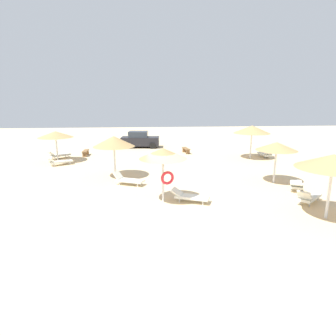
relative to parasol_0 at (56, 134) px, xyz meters
name	(u,v)px	position (x,y,z in m)	size (l,w,h in m)	color
ground_plane	(173,206)	(8.51, -10.96, -2.27)	(80.00, 80.00, 0.00)	beige
parasol_0	(56,134)	(0.00, 0.00, 0.00)	(2.79, 2.79, 2.53)	silver
parasol_1	(114,141)	(5.20, -5.29, 0.13)	(2.71, 2.71, 2.75)	silver
parasol_2	(163,154)	(8.07, -10.29, 0.19)	(2.36, 2.36, 2.76)	silver
parasol_3	(252,129)	(16.41, -0.01, 0.26)	(3.08, 3.08, 2.87)	silver
parasol_4	(333,162)	(15.05, -12.96, 0.28)	(3.04, 3.04, 2.86)	silver
parasol_5	(277,146)	(15.18, -7.43, 0.02)	(2.48, 2.48, 2.55)	silver
lounger_0	(59,161)	(0.50, -1.34, -1.95)	(1.97, 1.49, 0.69)	silver
lounger_1	(128,180)	(6.12, -7.12, -1.95)	(1.95, 1.33, 0.79)	silver
lounger_2	(189,196)	(9.39, -10.44, -1.96)	(2.01, 1.33, 0.65)	silver
lounger_3	(265,154)	(17.89, 0.31, -1.96)	(0.74, 1.95, 0.62)	silver
lounger_4	(309,197)	(15.32, -11.11, -1.94)	(1.81, 1.68, 0.81)	silver
lounger_5	(296,184)	(15.84, -8.91, -1.96)	(1.41, 2.00, 0.62)	silver
lounger_6	(59,155)	(-0.29, 1.35, -1.95)	(1.84, 1.72, 0.74)	silver
bench_0	(186,150)	(11.17, 2.97, -1.92)	(0.64, 1.55, 0.49)	brown
bench_1	(86,152)	(1.80, 2.50, -1.92)	(0.40, 1.50, 0.49)	brown
parked_car	(140,140)	(6.73, 6.74, -1.45)	(4.14, 2.28, 1.72)	black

